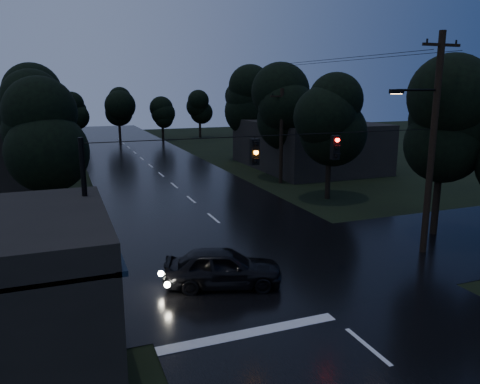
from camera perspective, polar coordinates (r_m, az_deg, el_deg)
main_road at (r=37.16m, az=-8.02°, el=0.75°), size 12.00×120.00×0.02m
cross_street at (r=20.72m, az=3.69°, el=-8.96°), size 60.00×9.00×0.02m
building_far_right at (r=45.56m, az=8.15°, el=5.77°), size 10.00×14.00×4.40m
utility_pole_main at (r=22.77m, az=22.28°, el=5.77°), size 3.50×0.30×10.00m
utility_pole_far at (r=37.46m, az=5.06°, el=6.93°), size 2.00×0.30×7.50m
anchor_pole_left at (r=17.10m, az=-18.16°, el=-3.71°), size 0.18×0.18×6.00m
span_signals at (r=18.75m, az=6.77°, el=5.28°), size 15.00×0.37×1.12m
tree_corner_near at (r=25.93m, az=23.60°, el=8.04°), size 4.48×4.48×9.44m
tree_left_a at (r=27.55m, az=-22.99°, el=6.74°), size 3.92×3.92×8.26m
tree_left_b at (r=35.52m, az=-23.72°, el=8.42°), size 4.20×4.20×8.85m
tree_left_c at (r=45.51m, az=-24.07°, el=9.59°), size 4.48×4.48×9.44m
tree_right_a at (r=32.42m, az=10.98°, el=8.94°), size 4.20×4.20×8.85m
tree_right_b at (r=39.67m, az=5.54°, el=10.31°), size 4.48×4.48×9.44m
tree_right_c at (r=49.02m, az=0.86°, el=11.27°), size 4.76×4.76×10.03m
car at (r=18.43m, az=-2.09°, el=-9.16°), size 4.92×3.15×1.56m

